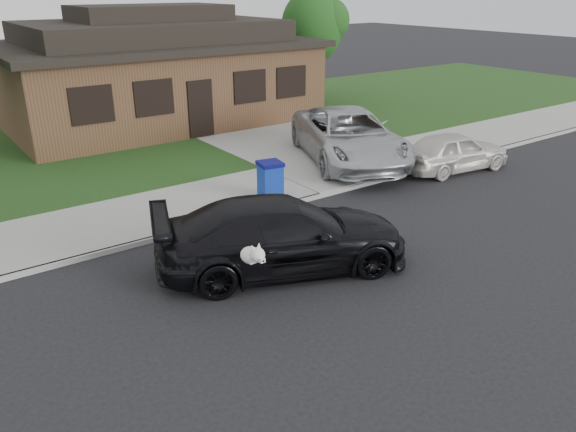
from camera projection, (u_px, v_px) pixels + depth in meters
ground at (283, 287)px, 11.07m from camera, size 120.00×120.00×0.00m
sidewalk at (173, 208)px, 14.80m from camera, size 60.00×3.00×0.12m
curb at (200, 227)px, 13.67m from camera, size 60.00×0.12×0.12m
lawn at (81, 144)px, 20.80m from camera, size 60.00×13.00×0.13m
driveway at (260, 136)px, 21.78m from camera, size 4.50×13.00×0.14m
sedan at (283, 235)px, 11.54m from camera, size 5.65×3.85×1.52m
minivan at (349, 136)px, 18.24m from camera, size 4.90×6.54×1.65m
white_compact at (454, 151)px, 17.80m from camera, size 3.90×1.99×1.27m
recycling_bin at (270, 180)px, 15.20m from camera, size 0.71×0.71×1.02m
house at (155, 71)px, 23.66m from camera, size 12.60×8.60×4.65m
tree_1 at (316, 25)px, 27.00m from camera, size 3.15×3.00×5.25m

